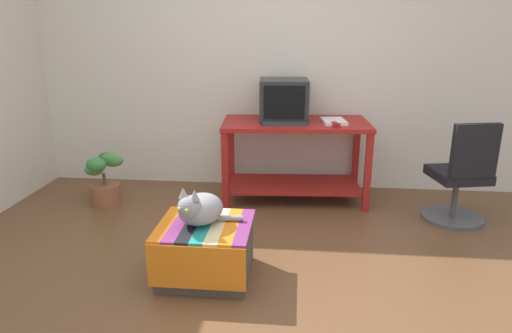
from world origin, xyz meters
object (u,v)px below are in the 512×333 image
Objects in this scene: ottoman_with_blanket at (206,250)px; stapler at (336,125)px; keyboard at (284,123)px; office_chair at (461,179)px; potted_plant at (104,181)px; tv_monitor at (284,100)px; desk at (295,147)px; cat at (199,209)px; book at (334,121)px.

stapler reaches higher than ottoman_with_blanket.
office_chair is at bearing -18.07° from keyboard.
stapler reaches higher than potted_plant.
tv_monitor reaches higher than ottoman_with_blanket.
ottoman_with_blanket is at bearing -114.33° from desk.
office_chair reaches higher than ottoman_with_blanket.
keyboard is 0.45× the size of office_chair.
stapler is at bearing 74.69° from cat.
tv_monitor is 1.72m from cat.
potted_plant is at bearing 176.49° from keyboard.
book is at bearing 58.23° from ottoman_with_blanket.
stapler is (0.46, -0.05, 0.01)m from keyboard.
desk is 1.64m from ottoman_with_blanket.
cat is at bearing -148.81° from stapler.
office_chair reaches higher than stapler.
cat is 1.70m from potted_plant.
stapler is (0.36, -0.21, 0.26)m from desk.
potted_plant is 3.20m from office_chair.
tv_monitor is 0.78× the size of ottoman_with_blanket.
stapler is (0.95, 1.29, 0.31)m from cat.
cat is 0.52× the size of office_chair.
potted_plant is at bearing 156.01° from cat.
cat is (-0.48, -1.58, -0.47)m from tv_monitor.
desk is 2.91× the size of tv_monitor.
potted_plant is (-1.68, -0.14, -0.56)m from keyboard.
tv_monitor is 1.86m from potted_plant.
cat is at bearing -115.52° from desk.
office_chair is (1.52, -0.50, -0.57)m from tv_monitor.
ottoman_with_blanket is 1.23× the size of potted_plant.
book is 1.83m from ottoman_with_blanket.
desk is 3.01× the size of cat.
tv_monitor is at bearing 141.16° from desk.
potted_plant is at bearing 135.57° from ottoman_with_blanket.
tv_monitor is 0.51m from book.
office_chair reaches higher than cat.
keyboard is 0.86× the size of cat.
potted_plant is (-1.19, 1.19, -0.26)m from cat.
desk is 3.49× the size of keyboard.
office_chair is at bearing -2.04° from potted_plant.
desk reaches higher than cat.
tv_monitor is at bearing 86.17° from keyboard.
book is (0.35, -0.03, 0.26)m from desk.
desk is at bearing -38.84° from tv_monitor.
tv_monitor is 4.36× the size of stapler.
desk is 1.47m from office_chair.
stapler is at bearing 54.61° from ottoman_with_blanket.
office_chair reaches higher than keyboard.
tv_monitor is 0.58m from stapler.
potted_plant is (-1.66, -0.39, -0.73)m from tv_monitor.
office_chair is (3.19, -0.11, 0.16)m from potted_plant.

